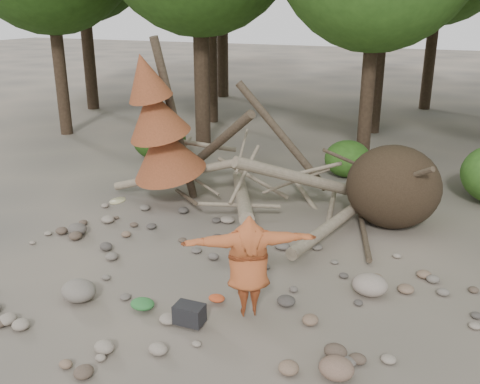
% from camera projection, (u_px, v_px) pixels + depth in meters
% --- Properties ---
extents(ground, '(120.00, 120.00, 0.00)m').
position_uv_depth(ground, '(214.00, 287.00, 10.05)').
color(ground, '#514C44').
rests_on(ground, ground).
extents(deadfall_pile, '(8.55, 5.24, 3.30)m').
position_uv_depth(deadfall_pile, '(368.00, 186.00, 12.67)').
color(deadfall_pile, '#332619').
rests_on(deadfall_pile, ground).
extents(dead_conifer, '(2.06, 2.16, 4.35)m').
position_uv_depth(dead_conifer, '(159.00, 127.00, 13.42)').
color(dead_conifer, '#4C3F30').
rests_on(dead_conifer, ground).
extents(bush_left, '(1.80, 1.80, 1.44)m').
position_uv_depth(bush_left, '(159.00, 139.00, 18.09)').
color(bush_left, '#254C14').
rests_on(bush_left, ground).
extents(bush_mid, '(1.40, 1.40, 1.12)m').
position_uv_depth(bush_mid, '(348.00, 159.00, 16.35)').
color(bush_mid, '#31611C').
rests_on(bush_mid, ground).
extents(frisbee_thrower, '(3.59, 1.60, 1.82)m').
position_uv_depth(frisbee_thrower, '(248.00, 265.00, 8.79)').
color(frisbee_thrower, '#A94E26').
rests_on(frisbee_thrower, ground).
extents(backpack, '(0.49, 0.33, 0.32)m').
position_uv_depth(backpack, '(190.00, 317.00, 8.81)').
color(backpack, black).
rests_on(backpack, ground).
extents(cloth_green, '(0.44, 0.36, 0.16)m').
position_uv_depth(cloth_green, '(143.00, 306.00, 9.26)').
color(cloth_green, '#29672F').
rests_on(cloth_green, ground).
extents(cloth_orange, '(0.30, 0.24, 0.11)m').
position_uv_depth(cloth_orange, '(217.00, 301.00, 9.50)').
color(cloth_orange, '#BA441F').
rests_on(cloth_orange, ground).
extents(boulder_front_left, '(0.64, 0.57, 0.38)m').
position_uv_depth(boulder_front_left, '(79.00, 291.00, 9.56)').
color(boulder_front_left, slate).
rests_on(boulder_front_left, ground).
extents(boulder_front_right, '(0.51, 0.46, 0.31)m').
position_uv_depth(boulder_front_right, '(336.00, 368.00, 7.58)').
color(boulder_front_right, '#795D4B').
rests_on(boulder_front_right, ground).
extents(boulder_mid_right, '(0.65, 0.58, 0.39)m').
position_uv_depth(boulder_mid_right, '(370.00, 285.00, 9.75)').
color(boulder_mid_right, gray).
rests_on(boulder_mid_right, ground).
extents(boulder_mid_left, '(0.45, 0.40, 0.27)m').
position_uv_depth(boulder_mid_left, '(77.00, 229.00, 12.31)').
color(boulder_mid_left, '#575049').
rests_on(boulder_mid_left, ground).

